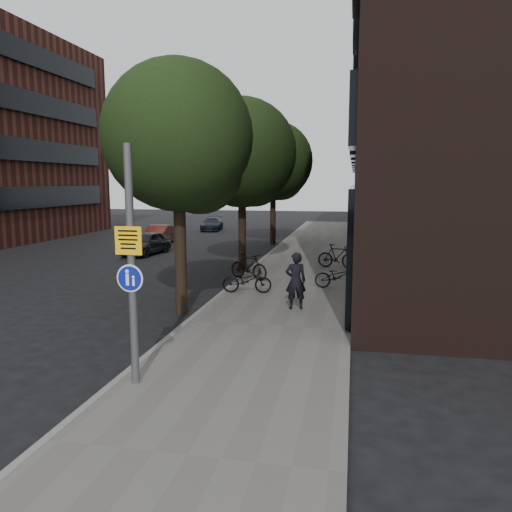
% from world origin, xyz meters
% --- Properties ---
extents(ground, '(120.00, 120.00, 0.00)m').
position_xyz_m(ground, '(0.00, 0.00, 0.00)').
color(ground, black).
rests_on(ground, ground).
extents(sidewalk, '(4.50, 60.00, 0.12)m').
position_xyz_m(sidewalk, '(0.25, 10.00, 0.06)').
color(sidewalk, '#5D5A56').
rests_on(sidewalk, ground).
extents(curb_edge, '(0.15, 60.00, 0.13)m').
position_xyz_m(curb_edge, '(-2.00, 10.00, 0.07)').
color(curb_edge, slate).
rests_on(curb_edge, ground).
extents(building_right_dark_brick, '(12.00, 40.00, 18.00)m').
position_xyz_m(building_right_dark_brick, '(8.50, 22.00, 9.00)').
color(building_right_dark_brick, black).
rests_on(building_right_dark_brick, ground).
extents(street_tree_near, '(4.40, 4.40, 7.50)m').
position_xyz_m(street_tree_near, '(-2.53, 4.64, 5.11)').
color(street_tree_near, black).
rests_on(street_tree_near, ground).
extents(street_tree_mid, '(5.00, 5.00, 7.80)m').
position_xyz_m(street_tree_mid, '(-2.53, 13.14, 5.11)').
color(street_tree_mid, black).
rests_on(street_tree_mid, ground).
extents(street_tree_far, '(5.00, 5.00, 7.80)m').
position_xyz_m(street_tree_far, '(-2.53, 22.14, 5.11)').
color(street_tree_far, black).
rests_on(street_tree_far, ground).
extents(signpost, '(0.53, 0.15, 4.55)m').
position_xyz_m(signpost, '(-1.58, -1.04, 2.42)').
color(signpost, '#595B5E').
rests_on(signpost, sidewalk).
extents(pedestrian, '(0.73, 0.59, 1.75)m').
position_xyz_m(pedestrian, '(0.81, 5.24, 1.00)').
color(pedestrian, black).
rests_on(pedestrian, sidewalk).
extents(parked_bike_facade_near, '(1.75, 0.73, 0.90)m').
position_xyz_m(parked_bike_facade_near, '(2.00, 8.54, 0.57)').
color(parked_bike_facade_near, black).
rests_on(parked_bike_facade_near, sidewalk).
extents(parked_bike_facade_far, '(1.86, 0.86, 1.08)m').
position_xyz_m(parked_bike_facade_far, '(1.82, 12.93, 0.66)').
color(parked_bike_facade_far, black).
rests_on(parked_bike_facade_far, sidewalk).
extents(parked_bike_curb_near, '(1.78, 0.80, 0.91)m').
position_xyz_m(parked_bike_curb_near, '(-1.12, 7.15, 0.57)').
color(parked_bike_curb_near, black).
rests_on(parked_bike_curb_near, sidewalk).
extents(parked_bike_curb_far, '(1.82, 1.20, 1.07)m').
position_xyz_m(parked_bike_curb_far, '(-1.57, 9.55, 0.65)').
color(parked_bike_curb_far, black).
rests_on(parked_bike_curb_far, sidewalk).
extents(parked_car_near, '(1.93, 3.88, 1.27)m').
position_xyz_m(parked_car_near, '(-8.75, 16.09, 0.64)').
color(parked_car_near, black).
rests_on(parked_car_near, ground).
extents(parked_car_mid, '(1.55, 3.83, 1.24)m').
position_xyz_m(parked_car_mid, '(-9.77, 20.33, 0.62)').
color(parked_car_mid, maroon).
rests_on(parked_car_mid, ground).
extents(parked_car_far, '(1.96, 3.90, 1.09)m').
position_xyz_m(parked_car_far, '(-9.07, 30.31, 0.54)').
color(parked_car_far, black).
rests_on(parked_car_far, ground).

